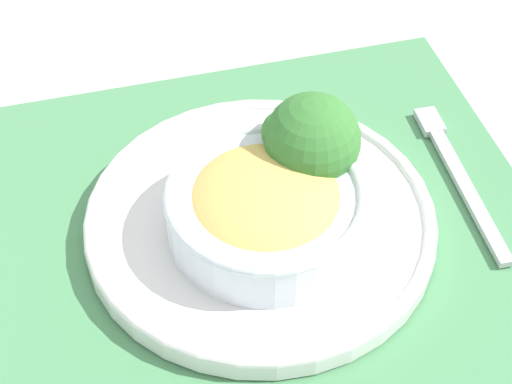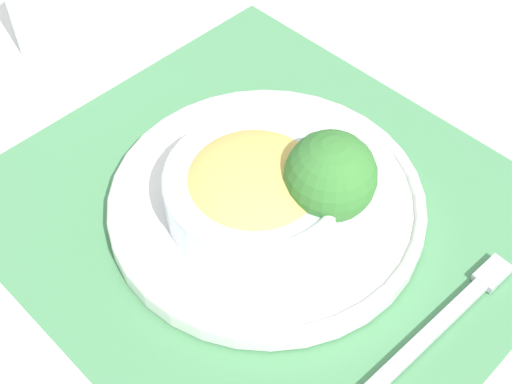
# 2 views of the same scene
# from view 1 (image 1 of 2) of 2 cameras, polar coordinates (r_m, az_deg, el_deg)

# --- Properties ---
(ground_plane) EXTENTS (4.00, 4.00, 0.00)m
(ground_plane) POSITION_cam_1_polar(r_m,az_deg,el_deg) (0.70, 0.29, -2.72)
(ground_plane) COLOR white
(placemat) EXTENTS (0.47, 0.43, 0.00)m
(placemat) POSITION_cam_1_polar(r_m,az_deg,el_deg) (0.70, 0.29, -2.61)
(placemat) COLOR #4C8C59
(placemat) RESTS_ON ground_plane
(plate) EXTENTS (0.28, 0.28, 0.02)m
(plate) POSITION_cam_1_polar(r_m,az_deg,el_deg) (0.69, 0.29, -1.89)
(plate) COLOR white
(plate) RESTS_ON placemat
(bowl) EXTENTS (0.16, 0.16, 0.05)m
(bowl) POSITION_cam_1_polar(r_m,az_deg,el_deg) (0.65, 0.40, -1.07)
(bowl) COLOR silver
(bowl) RESTS_ON plate
(broccoli_floret) EXTENTS (0.08, 0.08, 0.09)m
(broccoli_floret) POSITION_cam_1_polar(r_m,az_deg,el_deg) (0.67, 3.71, 3.45)
(broccoli_floret) COLOR #759E51
(broccoli_floret) RESTS_ON plate
(carrot_slice_near) EXTENTS (0.04, 0.04, 0.01)m
(carrot_slice_near) POSITION_cam_1_polar(r_m,az_deg,el_deg) (0.70, -2.29, 0.51)
(carrot_slice_near) COLOR orange
(carrot_slice_near) RESTS_ON plate
(carrot_slice_middle) EXTENTS (0.04, 0.04, 0.01)m
(carrot_slice_middle) POSITION_cam_1_polar(r_m,az_deg,el_deg) (0.70, -3.00, -0.15)
(carrot_slice_middle) COLOR orange
(carrot_slice_middle) RESTS_ON plate
(fork) EXTENTS (0.03, 0.18, 0.01)m
(fork) POSITION_cam_1_polar(r_m,az_deg,el_deg) (0.76, 12.96, 1.83)
(fork) COLOR #B7B7BC
(fork) RESTS_ON placemat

